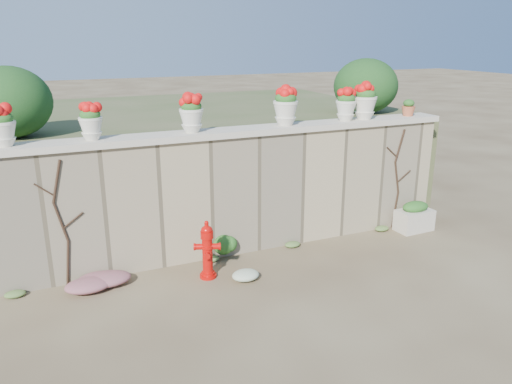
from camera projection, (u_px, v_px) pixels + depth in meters
name	position (u px, v px, depth m)	size (l,w,h in m)	color
ground	(278.00, 298.00, 7.01)	(80.00, 80.00, 0.00)	#4F3D27
stone_wall	(232.00, 195.00, 8.29)	(8.00, 0.40, 2.00)	#9C8B68
wall_cap	(231.00, 132.00, 7.98)	(8.10, 0.52, 0.10)	beige
raised_fill	(181.00, 155.00, 11.09)	(9.00, 6.00, 2.00)	#384C23
back_shrub_left	(8.00, 102.00, 7.66)	(1.30, 1.30, 1.10)	#143814
back_shrub_right	(366.00, 86.00, 10.17)	(1.30, 1.30, 1.10)	#143814
vine_left	(62.00, 222.00, 7.09)	(0.60, 0.04, 1.91)	black
vine_right	(397.00, 178.00, 9.33)	(0.60, 0.04, 1.91)	black
fire_hydrant	(207.00, 249.00, 7.49)	(0.39, 0.28, 0.91)	#BD0A07
planter_box	(414.00, 217.00, 9.40)	(0.70, 0.43, 0.57)	beige
green_shrub	(228.00, 243.00, 8.22)	(0.55, 0.50, 0.52)	#1E5119
magenta_clump	(99.00, 280.00, 7.27)	(0.95, 0.63, 0.25)	#B82470
white_flowers	(239.00, 274.00, 7.50)	(0.53, 0.43, 0.19)	white
urn_pot_0	(2.00, 127.00, 6.65)	(0.35, 0.35, 0.54)	silver
urn_pot_1	(91.00, 122.00, 7.08)	(0.33, 0.33, 0.52)	silver
urn_pot_2	(191.00, 114.00, 7.63)	(0.37, 0.37, 0.58)	silver
urn_pot_3	(286.00, 106.00, 8.24)	(0.41, 0.41, 0.65)	silver
urn_pot_4	(346.00, 105.00, 8.70)	(0.36, 0.36, 0.56)	silver
urn_pot_5	(365.00, 101.00, 8.83)	(0.41, 0.41, 0.65)	silver
terracotta_pot	(408.00, 109.00, 9.26)	(0.25, 0.25, 0.30)	#B15936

